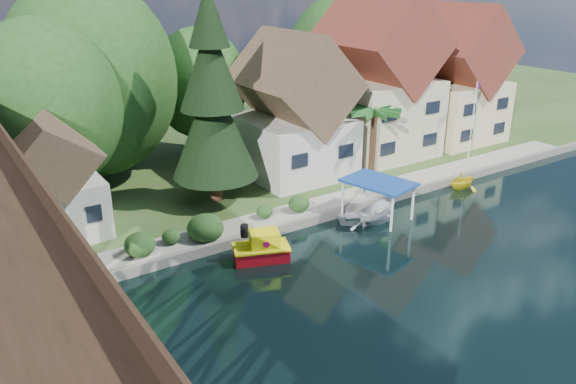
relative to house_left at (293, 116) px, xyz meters
name	(u,v)px	position (x,y,z in m)	size (l,w,h in m)	color
ground	(353,293)	(-7.00, -16.00, -5.14)	(140.00, 140.00, 0.00)	black
bank	(132,137)	(-7.00, 18.00, -4.89)	(140.00, 52.00, 0.50)	#2E481D
seawall	(322,217)	(-3.00, -8.00, -4.83)	(60.00, 0.40, 0.62)	slate
promenade	(334,201)	(-1.00, -6.70, -4.61)	(50.00, 2.60, 0.06)	gray
house_left	(293,116)	(0.00, 0.00, 0.00)	(7.64, 8.64, 11.02)	beige
house_center	(377,86)	(9.00, 0.50, 1.28)	(8.65, 9.18, 13.89)	beige
house_right	(453,83)	(18.00, 0.00, 0.64)	(8.15, 8.64, 12.45)	beige
shed	(55,183)	(-18.00, -1.50, -1.31)	(5.09, 5.40, 7.85)	beige
bg_trees	(190,85)	(-6.00, 5.25, 2.15)	(49.90, 13.30, 10.57)	#382314
shrubs	(194,228)	(-11.60, -6.74, -3.91)	(15.76, 2.47, 1.70)	#1C4117
conifer	(212,102)	(-7.60, -1.77, 2.34)	(5.89, 5.89, 14.49)	#382314
palm_tree	(374,114)	(4.70, -4.07, 0.32)	(4.73, 4.73, 5.68)	#382314
flagpole	(474,112)	(14.76, -5.28, -0.62)	(0.96, 0.46, 6.55)	white
tugboat	(262,248)	(-9.06, -10.27, -4.44)	(3.62, 2.80, 2.33)	red
boat_white_a	(366,216)	(-0.65, -9.66, -4.75)	(2.69, 3.77, 0.78)	white
boat_canopy	(377,204)	(0.06, -9.90, -3.93)	(3.94, 4.95, 2.82)	silver
boat_yellow	(463,179)	(9.61, -8.99, -4.41)	(2.38, 2.76, 1.46)	yellow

